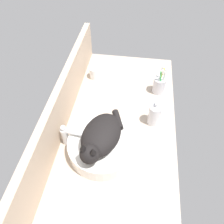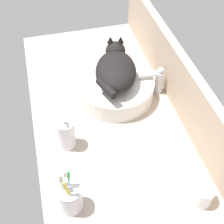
{
  "view_description": "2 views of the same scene",
  "coord_description": "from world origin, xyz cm",
  "views": [
    {
      "loc": [
        -70.81,
        -7.33,
        95.48
      ],
      "look_at": [
        3.53,
        3.28,
        10.43
      ],
      "focal_mm": 35.0,
      "sensor_mm": 36.0,
      "label": 1
    },
    {
      "loc": [
        83.37,
        -20.93,
        97.01
      ],
      "look_at": [
        3.58,
        -0.38,
        8.48
      ],
      "focal_mm": 50.0,
      "sensor_mm": 36.0,
      "label": 2
    }
  ],
  "objects": [
    {
      "name": "ground_plane",
      "position": [
        0.0,
        0.0,
        -2.0
      ],
      "size": [
        138.84,
        63.03,
        4.0
      ],
      "primitive_type": "cube",
      "color": "#B2A08E"
    },
    {
      "name": "backsplash_panel",
      "position": [
        0.0,
        29.71,
        12.15
      ],
      "size": [
        138.84,
        3.6,
        24.29
      ],
      "primitive_type": "cube",
      "color": "tan",
      "rests_on": "ground_plane"
    },
    {
      "name": "sink_basin",
      "position": [
        -13.68,
        5.72,
        4.09
      ],
      "size": [
        33.31,
        33.31,
        8.18
      ],
      "primitive_type": "cylinder",
      "color": "silver",
      "rests_on": "ground_plane"
    },
    {
      "name": "cat",
      "position": [
        -15.03,
        5.98,
        13.93
      ],
      "size": [
        31.02,
        22.55,
        14.0
      ],
      "color": "black",
      "rests_on": "sink_basin"
    },
    {
      "name": "faucet",
      "position": [
        -11.56,
        23.78,
        7.3
      ],
      "size": [
        4.06,
        11.86,
        13.6
      ],
      "color": "silver",
      "rests_on": "ground_plane"
    },
    {
      "name": "soap_dispenser",
      "position": [
        8.26,
        -19.11,
        6.35
      ],
      "size": [
        6.58,
        6.58,
        15.82
      ],
      "color": "silver",
      "rests_on": "ground_plane"
    },
    {
      "name": "toothbrush_cup",
      "position": [
        33.95,
        -21.83,
        5.59
      ],
      "size": [
        7.51,
        7.51,
        18.67
      ],
      "color": "silver",
      "rests_on": "ground_plane"
    },
    {
      "name": "water_glass",
      "position": [
        42.52,
        20.26,
        3.3
      ],
      "size": [
        7.32,
        7.32,
        7.67
      ],
      "color": "white",
      "rests_on": "ground_plane"
    }
  ]
}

